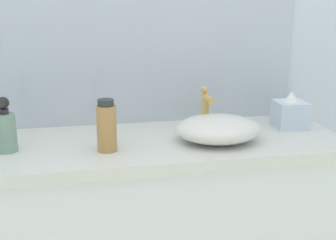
{
  "coord_description": "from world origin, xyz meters",
  "views": [
    {
      "loc": [
        -0.13,
        -1.09,
        1.36
      ],
      "look_at": [
        0.18,
        0.41,
        0.95
      ],
      "focal_mm": 45.64,
      "sensor_mm": 36.0,
      "label": 1
    }
  ],
  "objects_px": {
    "sink_basin": "(218,129)",
    "soap_dispenser": "(6,129)",
    "lotion_bottle": "(107,126)",
    "tissue_box": "(290,113)"
  },
  "relations": [
    {
      "from": "sink_basin",
      "to": "soap_dispenser",
      "type": "xyz_separation_m",
      "value": [
        -0.75,
        0.03,
        0.03
      ]
    },
    {
      "from": "sink_basin",
      "to": "soap_dispenser",
      "type": "relative_size",
      "value": 1.65
    },
    {
      "from": "sink_basin",
      "to": "tissue_box",
      "type": "xyz_separation_m",
      "value": [
        0.35,
        0.12,
        0.02
      ]
    },
    {
      "from": "soap_dispenser",
      "to": "lotion_bottle",
      "type": "distance_m",
      "value": 0.35
    },
    {
      "from": "tissue_box",
      "to": "sink_basin",
      "type": "bearing_deg",
      "value": -161.33
    },
    {
      "from": "sink_basin",
      "to": "lotion_bottle",
      "type": "bearing_deg",
      "value": -176.05
    },
    {
      "from": "soap_dispenser",
      "to": "tissue_box",
      "type": "bearing_deg",
      "value": 4.45
    },
    {
      "from": "lotion_bottle",
      "to": "soap_dispenser",
      "type": "bearing_deg",
      "value": 169.89
    },
    {
      "from": "sink_basin",
      "to": "soap_dispenser",
      "type": "height_order",
      "value": "soap_dispenser"
    },
    {
      "from": "soap_dispenser",
      "to": "tissue_box",
      "type": "distance_m",
      "value": 1.11
    }
  ]
}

